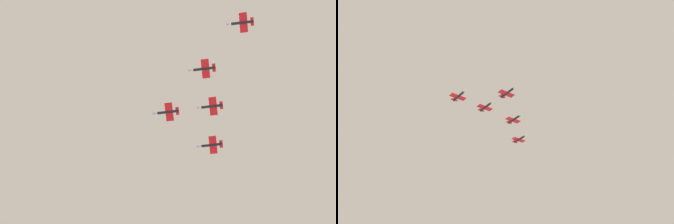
% 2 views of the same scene
% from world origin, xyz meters
% --- Properties ---
extents(jet_lead, '(10.25, 7.61, 2.12)m').
position_xyz_m(jet_lead, '(-7.91, 5.92, 211.24)').
color(jet_lead, black).
extents(jet_port_inner, '(10.25, 7.61, 2.12)m').
position_xyz_m(jet_port_inner, '(4.45, -11.73, 210.08)').
color(jet_port_inner, black).
extents(jet_starboard_inner, '(10.25, 7.61, 2.12)m').
position_xyz_m(jet_starboard_inner, '(9.74, 18.28, 211.57)').
color(jet_starboard_inner, black).
extents(jet_port_outer, '(10.25, 7.61, 2.12)m').
position_xyz_m(jet_port_outer, '(8.60, 3.02, 212.26)').
color(jet_port_outer, black).
extents(jet_starboard_outer, '(10.25, 7.61, 2.12)m').
position_xyz_m(jet_starboard_outer, '(16.82, -29.37, 210.23)').
color(jet_starboard_outer, black).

